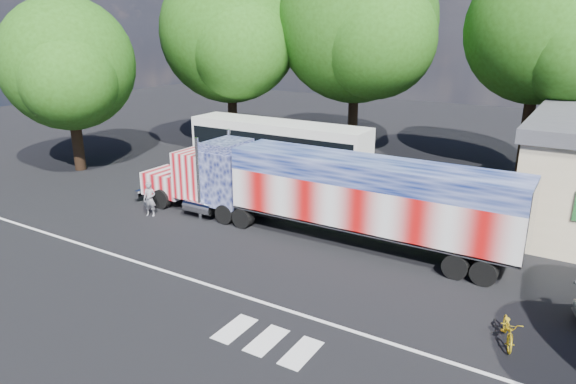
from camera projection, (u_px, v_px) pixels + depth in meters
The scene contains 10 objects.
ground at pixel (251, 254), 21.33m from camera, with size 100.00×100.00×0.00m, color black.
lane_markings at pixel (227, 305), 17.41m from camera, with size 30.00×2.67×0.01m.
semi_truck at pixel (319, 191), 22.67m from camera, with size 19.16×3.03×4.08m.
coach_bus at pixel (278, 148), 32.11m from camera, with size 11.85×2.76×3.45m.
woman at pixel (150, 199), 25.44m from camera, with size 0.64×0.42×1.75m, color slate.
bicycle at pixel (508, 329), 15.22m from camera, with size 0.59×1.69×0.89m, color gold.
tree_ne_a at pixel (543, 31), 29.81m from camera, with size 9.10×8.66×13.22m.
tree_nw_a at pixel (231, 33), 37.07m from camera, with size 10.58×10.07×13.69m.
tree_w_a at pixel (68, 65), 31.95m from camera, with size 8.67×8.26×10.96m.
tree_n_mid at pixel (359, 23), 35.16m from camera, with size 11.58×11.03×14.87m.
Camera 1 is at (11.49, -15.86, 8.97)m, focal length 32.00 mm.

